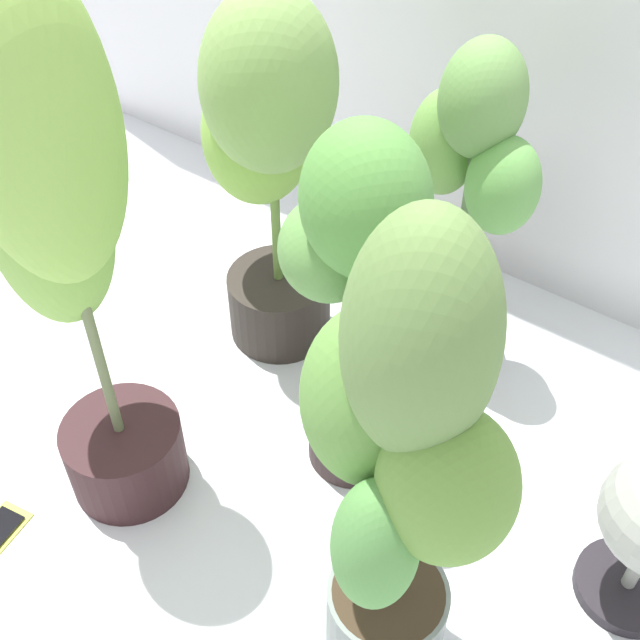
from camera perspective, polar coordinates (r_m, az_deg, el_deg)
ground_plane at (r=1.58m, az=-1.81°, el=-12.75°), size 8.00×8.00×0.00m
potted_plant_front_left at (r=1.24m, az=-18.16°, el=6.24°), size 0.35×0.31×1.04m
potted_plant_center at (r=1.31m, az=2.97°, el=2.40°), size 0.37×0.26×0.75m
potted_plant_back_center at (r=1.62m, az=10.44°, el=8.39°), size 0.34×0.23×0.73m
potted_plant_front_right at (r=1.01m, az=5.74°, el=-10.08°), size 0.35×0.30×0.89m
potted_plant_back_left at (r=1.60m, az=-3.76°, el=11.83°), size 0.36×0.34×0.81m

